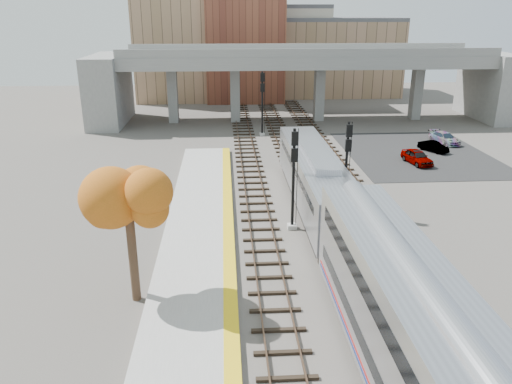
{
  "coord_description": "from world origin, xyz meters",
  "views": [
    {
      "loc": [
        -5.46,
        -19.93,
        13.71
      ],
      "look_at": [
        -3.48,
        10.73,
        2.5
      ],
      "focal_mm": 35.0,
      "sensor_mm": 36.0,
      "label": 1
    }
  ],
  "objects_px": {
    "signal_mast_far": "(262,104)",
    "car_b": "(433,147)",
    "signal_mast_mid": "(346,170)",
    "car_c": "(445,138)",
    "locomotive": "(315,178)",
    "tree": "(128,205)",
    "car_a": "(417,157)",
    "signal_mast_near": "(293,182)"
  },
  "relations": [
    {
      "from": "car_a",
      "to": "tree",
      "type": "bearing_deg",
      "value": -146.29
    },
    {
      "from": "signal_mast_mid",
      "to": "car_b",
      "type": "relative_size",
      "value": 2.05
    },
    {
      "from": "locomotive",
      "to": "car_b",
      "type": "relative_size",
      "value": 5.91
    },
    {
      "from": "locomotive",
      "to": "signal_mast_far",
      "type": "height_order",
      "value": "signal_mast_far"
    },
    {
      "from": "locomotive",
      "to": "tree",
      "type": "bearing_deg",
      "value": -133.06
    },
    {
      "from": "car_c",
      "to": "car_a",
      "type": "bearing_deg",
      "value": -143.59
    },
    {
      "from": "signal_mast_near",
      "to": "car_a",
      "type": "xyz_separation_m",
      "value": [
        13.75,
        14.1,
        -2.62
      ]
    },
    {
      "from": "locomotive",
      "to": "car_a",
      "type": "relative_size",
      "value": 4.88
    },
    {
      "from": "locomotive",
      "to": "car_a",
      "type": "height_order",
      "value": "locomotive"
    },
    {
      "from": "signal_mast_mid",
      "to": "locomotive",
      "type": "bearing_deg",
      "value": 151.68
    },
    {
      "from": "signal_mast_mid",
      "to": "tree",
      "type": "relative_size",
      "value": 0.96
    },
    {
      "from": "signal_mast_mid",
      "to": "car_c",
      "type": "height_order",
      "value": "signal_mast_mid"
    },
    {
      "from": "signal_mast_far",
      "to": "car_a",
      "type": "height_order",
      "value": "signal_mast_far"
    },
    {
      "from": "locomotive",
      "to": "car_a",
      "type": "distance_m",
      "value": 15.62
    },
    {
      "from": "signal_mast_far",
      "to": "car_b",
      "type": "distance_m",
      "value": 19.16
    },
    {
      "from": "signal_mast_near",
      "to": "signal_mast_far",
      "type": "distance_m",
      "value": 26.45
    },
    {
      "from": "tree",
      "to": "signal_mast_near",
      "type": "bearing_deg",
      "value": 41.86
    },
    {
      "from": "signal_mast_mid",
      "to": "car_a",
      "type": "height_order",
      "value": "signal_mast_mid"
    },
    {
      "from": "signal_mast_mid",
      "to": "car_c",
      "type": "relative_size",
      "value": 1.6
    },
    {
      "from": "car_a",
      "to": "car_c",
      "type": "distance_m",
      "value": 9.37
    },
    {
      "from": "signal_mast_far",
      "to": "car_c",
      "type": "distance_m",
      "value": 20.45
    },
    {
      "from": "car_b",
      "to": "car_c",
      "type": "xyz_separation_m",
      "value": [
        2.58,
        3.23,
        0.07
      ]
    },
    {
      "from": "tree",
      "to": "car_a",
      "type": "bearing_deg",
      "value": 44.26
    },
    {
      "from": "locomotive",
      "to": "signal_mast_far",
      "type": "distance_m",
      "value": 22.78
    },
    {
      "from": "locomotive",
      "to": "car_b",
      "type": "height_order",
      "value": "locomotive"
    },
    {
      "from": "tree",
      "to": "car_c",
      "type": "relative_size",
      "value": 1.66
    },
    {
      "from": "signal_mast_far",
      "to": "car_b",
      "type": "height_order",
      "value": "signal_mast_far"
    },
    {
      "from": "signal_mast_near",
      "to": "car_a",
      "type": "height_order",
      "value": "signal_mast_near"
    },
    {
      "from": "signal_mast_near",
      "to": "tree",
      "type": "bearing_deg",
      "value": -138.14
    },
    {
      "from": "signal_mast_mid",
      "to": "signal_mast_far",
      "type": "bearing_deg",
      "value": 99.81
    },
    {
      "from": "signal_mast_far",
      "to": "car_b",
      "type": "bearing_deg",
      "value": -25.89
    },
    {
      "from": "car_c",
      "to": "car_b",
      "type": "bearing_deg",
      "value": -143.61
    },
    {
      "from": "signal_mast_mid",
      "to": "signal_mast_near",
      "type": "bearing_deg",
      "value": -146.32
    },
    {
      "from": "signal_mast_near",
      "to": "signal_mast_far",
      "type": "height_order",
      "value": "signal_mast_far"
    },
    {
      "from": "signal_mast_near",
      "to": "car_a",
      "type": "bearing_deg",
      "value": 45.73
    },
    {
      "from": "car_b",
      "to": "car_c",
      "type": "relative_size",
      "value": 0.78
    },
    {
      "from": "car_a",
      "to": "car_b",
      "type": "distance_m",
      "value": 5.24
    },
    {
      "from": "tree",
      "to": "car_a",
      "type": "xyz_separation_m",
      "value": [
        22.71,
        22.13,
        -4.38
      ]
    },
    {
      "from": "signal_mast_mid",
      "to": "car_a",
      "type": "relative_size",
      "value": 1.69
    },
    {
      "from": "signal_mast_near",
      "to": "car_b",
      "type": "distance_m",
      "value": 25.06
    },
    {
      "from": "signal_mast_mid",
      "to": "signal_mast_far",
      "type": "relative_size",
      "value": 0.9
    },
    {
      "from": "car_b",
      "to": "car_c",
      "type": "height_order",
      "value": "car_c"
    }
  ]
}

